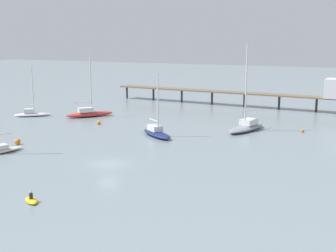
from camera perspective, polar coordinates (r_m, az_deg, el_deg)
name	(u,v)px	position (r m, az deg, el deg)	size (l,w,h in m)	color
ground_plane	(108,164)	(56.37, -7.65, -4.90)	(400.00, 400.00, 0.00)	gray
pier	(291,90)	(99.83, 15.43, 4.43)	(57.43, 7.53, 7.22)	brown
sailboat_red	(89,113)	(90.13, -10.11, 1.68)	(7.90, 8.83, 12.33)	red
sailboat_gray	(247,126)	(76.83, 10.04, 0.02)	(5.69, 10.37, 14.49)	gray
sailboat_white	(32,113)	(93.36, -17.06, 1.59)	(6.87, 5.90, 9.75)	white
sailboat_navy	(156,132)	(71.31, -1.49, -0.78)	(7.72, 6.67, 10.11)	navy
dinghy_yellow	(31,200)	(45.46, -17.13, -9.05)	(2.42, 2.10, 1.14)	yellow
mooring_buoy_inner	(99,123)	(82.01, -8.86, 0.44)	(0.67, 0.67, 0.67)	orange
mooring_buoy_far	(18,142)	(69.66, -18.73, -1.90)	(0.87, 0.87, 0.87)	orange
mooring_buoy_outer	(302,131)	(77.65, 16.85, -0.59)	(0.52, 0.52, 0.52)	orange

